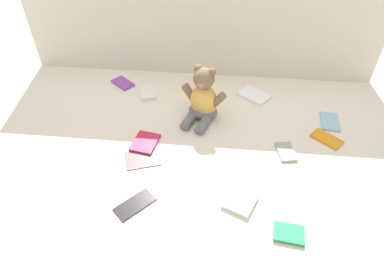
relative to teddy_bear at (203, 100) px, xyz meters
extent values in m
plane|color=silver|center=(-0.04, -0.10, -0.09)|extent=(3.20, 3.20, 0.00)
cube|color=beige|center=(-0.04, 0.37, 0.20)|extent=(1.73, 0.03, 0.58)
ellipsoid|color=#E5B24C|center=(0.00, 0.01, -0.01)|extent=(0.15, 0.13, 0.16)
ellipsoid|color=slate|center=(0.00, 0.00, -0.06)|extent=(0.16, 0.14, 0.06)
sphere|color=#7A6047|center=(0.00, 0.00, 0.11)|extent=(0.11, 0.11, 0.09)
ellipsoid|color=#997C5E|center=(-0.01, -0.03, 0.10)|extent=(0.04, 0.04, 0.03)
sphere|color=#7A6047|center=(-0.03, 0.02, 0.14)|extent=(0.04, 0.04, 0.03)
sphere|color=#7A6047|center=(0.03, 0.00, 0.14)|extent=(0.04, 0.04, 0.03)
cylinder|color=#7A6047|center=(-0.06, 0.03, 0.02)|extent=(0.08, 0.06, 0.09)
cylinder|color=#7A6047|center=(0.06, -0.02, 0.02)|extent=(0.08, 0.06, 0.09)
cylinder|color=slate|center=(-0.06, -0.06, -0.07)|extent=(0.07, 0.10, 0.04)
cylinder|color=slate|center=(0.01, -0.09, -0.07)|extent=(0.07, 0.10, 0.04)
cube|color=black|center=(-0.20, -0.50, -0.09)|extent=(0.14, 0.15, 0.01)
cube|color=white|center=(0.16, -0.46, -0.08)|extent=(0.13, 0.13, 0.02)
cube|color=#C02446|center=(-0.22, -0.20, -0.09)|extent=(0.11, 0.13, 0.01)
cube|color=#24975A|center=(0.32, -0.57, -0.09)|extent=(0.10, 0.08, 0.01)
cube|color=orange|center=(0.53, -0.10, -0.09)|extent=(0.14, 0.13, 0.01)
cube|color=#85BBD4|center=(0.56, 0.01, -0.09)|extent=(0.09, 0.13, 0.01)
cube|color=brown|center=(-0.21, -0.29, -0.09)|extent=(0.16, 0.14, 0.01)
cube|color=#8B9D97|center=(0.35, -0.20, -0.09)|extent=(0.08, 0.12, 0.01)
cube|color=purple|center=(-0.42, 0.22, -0.09)|extent=(0.13, 0.12, 0.01)
cube|color=white|center=(-0.27, 0.13, -0.08)|extent=(0.10, 0.11, 0.02)
cube|color=white|center=(0.24, 0.17, -0.09)|extent=(0.17, 0.16, 0.02)
camera|label=1|loc=(0.07, -1.20, 0.89)|focal=32.36mm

